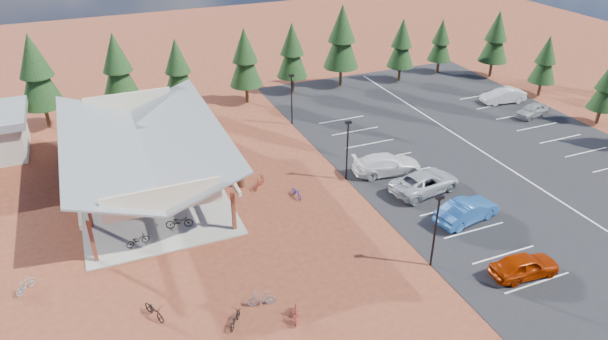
{
  "coord_description": "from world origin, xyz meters",
  "views": [
    {
      "loc": [
        -12.98,
        -32.11,
        21.9
      ],
      "look_at": [
        0.98,
        1.29,
        2.05
      ],
      "focal_mm": 32.0,
      "sensor_mm": 36.0,
      "label": 1
    }
  ],
  "objects_px": {
    "bike_14": "(297,192)",
    "lamp_post_1": "(347,146)",
    "bike_pavilion": "(143,143)",
    "bike_0": "(138,240)",
    "lamp_post_0": "(436,226)",
    "bike_15": "(259,182)",
    "bike_4": "(179,222)",
    "bike_8": "(154,310)",
    "bike_1": "(123,204)",
    "lamp_post_2": "(292,96)",
    "bike_7": "(171,145)",
    "bike_5": "(195,174)",
    "bike_13": "(262,299)",
    "bike_12": "(235,319)",
    "car_3": "(387,164)",
    "car_1": "(467,211)",
    "car_9": "(503,96)",
    "trash_bin_1": "(231,181)",
    "car_2": "(425,182)",
    "car_0": "(525,265)",
    "bike_9": "(25,285)",
    "bike_11": "(296,312)",
    "car_8": "(532,110)",
    "bike_3": "(95,148)",
    "bike_2": "(108,167)",
    "trash_bin_0": "(241,181)",
    "bike_6": "(157,174)"
  },
  "relations": [
    {
      "from": "bike_4",
      "to": "bike_8",
      "type": "relative_size",
      "value": 1.04
    },
    {
      "from": "lamp_post_0",
      "to": "bike_7",
      "type": "xyz_separation_m",
      "value": [
        -12.17,
        22.53,
        -2.34
      ]
    },
    {
      "from": "lamp_post_0",
      "to": "bike_15",
      "type": "height_order",
      "value": "lamp_post_0"
    },
    {
      "from": "car_1",
      "to": "bike_3",
      "type": "bearing_deg",
      "value": 37.77
    },
    {
      "from": "bike_15",
      "to": "car_0",
      "type": "xyz_separation_m",
      "value": [
        11.62,
        -16.52,
        0.28
      ]
    },
    {
      "from": "car_9",
      "to": "bike_5",
      "type": "bearing_deg",
      "value": -76.32
    },
    {
      "from": "bike_14",
      "to": "car_3",
      "type": "relative_size",
      "value": 0.27
    },
    {
      "from": "bike_pavilion",
      "to": "bike_0",
      "type": "xyz_separation_m",
      "value": [
        -1.89,
        -7.8,
        -3.3
      ]
    },
    {
      "from": "lamp_post_0",
      "to": "bike_12",
      "type": "bearing_deg",
      "value": -179.11
    },
    {
      "from": "car_9",
      "to": "bike_1",
      "type": "bearing_deg",
      "value": -73.51
    },
    {
      "from": "bike_pavilion",
      "to": "car_3",
      "type": "relative_size",
      "value": 3.4
    },
    {
      "from": "trash_bin_1",
      "to": "bike_1",
      "type": "bearing_deg",
      "value": -175.53
    },
    {
      "from": "bike_3",
      "to": "bike_7",
      "type": "bearing_deg",
      "value": -95.75
    },
    {
      "from": "bike_3",
      "to": "bike_9",
      "type": "height_order",
      "value": "bike_3"
    },
    {
      "from": "bike_0",
      "to": "bike_8",
      "type": "height_order",
      "value": "bike_8"
    },
    {
      "from": "bike_1",
      "to": "car_9",
      "type": "height_order",
      "value": "car_9"
    },
    {
      "from": "bike_1",
      "to": "car_1",
      "type": "bearing_deg",
      "value": -130.76
    },
    {
      "from": "lamp_post_1",
      "to": "lamp_post_2",
      "type": "xyz_separation_m",
      "value": [
        0.0,
        12.0,
        0.0
      ]
    },
    {
      "from": "lamp_post_0",
      "to": "bike_15",
      "type": "distance_m",
      "value": 15.33
    },
    {
      "from": "trash_bin_1",
      "to": "bike_11",
      "type": "distance_m",
      "value": 15.72
    },
    {
      "from": "car_0",
      "to": "bike_9",
      "type": "bearing_deg",
      "value": 74.77
    },
    {
      "from": "trash_bin_1",
      "to": "bike_8",
      "type": "distance_m",
      "value": 14.86
    },
    {
      "from": "car_1",
      "to": "lamp_post_1",
      "type": "bearing_deg",
      "value": 20.5
    },
    {
      "from": "bike_pavilion",
      "to": "bike_3",
      "type": "height_order",
      "value": "bike_pavilion"
    },
    {
      "from": "bike_4",
      "to": "car_3",
      "type": "bearing_deg",
      "value": -73.56
    },
    {
      "from": "trash_bin_1",
      "to": "car_2",
      "type": "relative_size",
      "value": 0.15
    },
    {
      "from": "trash_bin_1",
      "to": "car_9",
      "type": "distance_m",
      "value": 32.65
    },
    {
      "from": "car_0",
      "to": "car_8",
      "type": "xyz_separation_m",
      "value": [
        18.64,
        19.36,
        -0.08
      ]
    },
    {
      "from": "car_9",
      "to": "car_0",
      "type": "bearing_deg",
      "value": -30.87
    },
    {
      "from": "bike_5",
      "to": "bike_13",
      "type": "bearing_deg",
      "value": -164.09
    },
    {
      "from": "lamp_post_2",
      "to": "bike_7",
      "type": "bearing_deg",
      "value": -173.12
    },
    {
      "from": "lamp_post_2",
      "to": "car_0",
      "type": "xyz_separation_m",
      "value": [
        4.68,
        -27.07,
        -2.19
      ]
    },
    {
      "from": "bike_3",
      "to": "bike_13",
      "type": "xyz_separation_m",
      "value": [
        7.43,
        -24.02,
        -0.09
      ]
    },
    {
      "from": "bike_15",
      "to": "car_3",
      "type": "relative_size",
      "value": 0.3
    },
    {
      "from": "bike_13",
      "to": "bike_8",
      "type": "bearing_deg",
      "value": -91.05
    },
    {
      "from": "lamp_post_2",
      "to": "bike_11",
      "type": "relative_size",
      "value": 3.22
    },
    {
      "from": "bike_0",
      "to": "bike_1",
      "type": "relative_size",
      "value": 0.87
    },
    {
      "from": "bike_9",
      "to": "bike_pavilion",
      "type": "bearing_deg",
      "value": -91.74
    },
    {
      "from": "bike_13",
      "to": "trash_bin_1",
      "type": "bearing_deg",
      "value": -176.18
    },
    {
      "from": "trash_bin_0",
      "to": "bike_6",
      "type": "xyz_separation_m",
      "value": [
        -5.95,
        3.58,
        0.1
      ]
    },
    {
      "from": "lamp_post_0",
      "to": "car_1",
      "type": "bearing_deg",
      "value": 32.05
    },
    {
      "from": "lamp_post_2",
      "to": "bike_4",
      "type": "bearing_deg",
      "value": -135.23
    },
    {
      "from": "lamp_post_2",
      "to": "car_9",
      "type": "bearing_deg",
      "value": -8.65
    },
    {
      "from": "bike_2",
      "to": "bike_pavilion",
      "type": "bearing_deg",
      "value": -142.9
    },
    {
      "from": "lamp_post_0",
      "to": "bike_5",
      "type": "distance_m",
      "value": 20.27
    },
    {
      "from": "bike_14",
      "to": "car_0",
      "type": "xyz_separation_m",
      "value": [
        9.44,
        -14.06,
        0.38
      ]
    },
    {
      "from": "bike_11",
      "to": "car_8",
      "type": "relative_size",
      "value": 0.41
    },
    {
      "from": "bike_14",
      "to": "lamp_post_1",
      "type": "bearing_deg",
      "value": 6.6
    },
    {
      "from": "lamp_post_2",
      "to": "car_8",
      "type": "relative_size",
      "value": 1.31
    },
    {
      "from": "bike_13",
      "to": "bike_2",
      "type": "bearing_deg",
      "value": -148.59
    }
  ]
}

